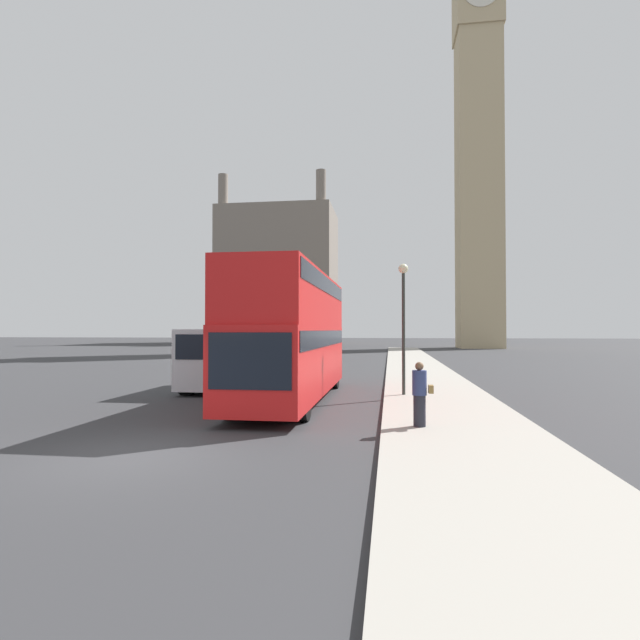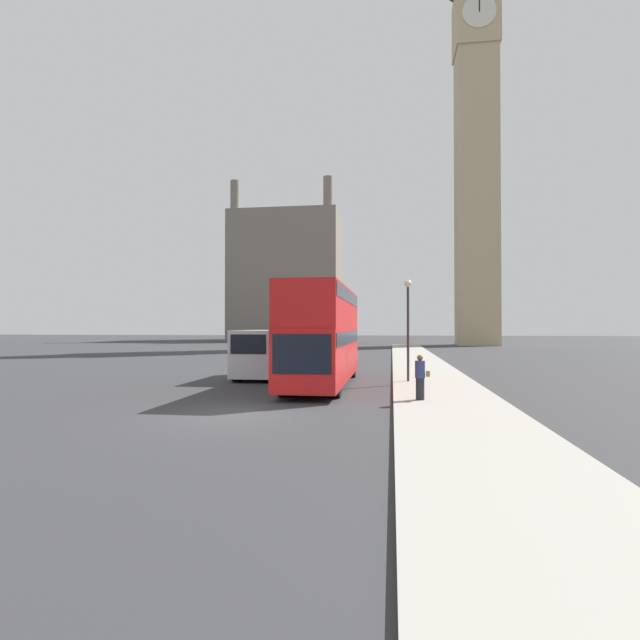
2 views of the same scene
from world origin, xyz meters
TOP-DOWN VIEW (x-y plane):
  - ground_plane at (0.00, 0.00)m, footprint 300.00×300.00m
  - sidewalk_strip at (6.95, 0.00)m, footprint 3.91×120.00m
  - clock_tower at (17.77, 63.25)m, footprint 6.42×6.59m
  - building_block_distant at (-17.06, 89.08)m, footprint 22.44×15.70m
  - red_double_decker_bus at (1.76, 8.15)m, footprint 2.47×11.39m
  - white_van at (-1.95, 10.95)m, footprint 2.13×5.37m
  - pedestrian at (5.96, 3.08)m, footprint 0.52×0.36m
  - street_lamp at (5.72, 9.24)m, footprint 0.36×0.36m

SIDE VIEW (x-z plane):
  - ground_plane at x=0.00m, z-range 0.00..0.00m
  - sidewalk_strip at x=6.95m, z-range 0.00..0.15m
  - pedestrian at x=5.96m, z-range 0.15..1.75m
  - white_van at x=-1.95m, z-range 0.09..2.67m
  - red_double_decker_bus at x=1.76m, z-range 0.26..4.79m
  - street_lamp at x=5.72m, z-range 0.99..5.87m
  - building_block_distant at x=-17.06m, z-range -2.87..29.71m
  - clock_tower at x=17.77m, z-range 0.88..68.34m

